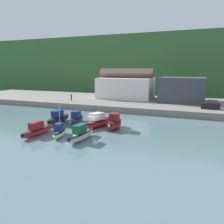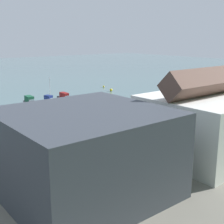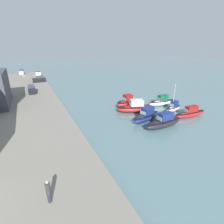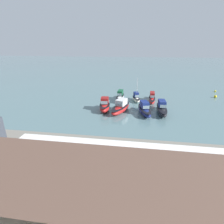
{
  "view_description": "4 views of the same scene",
  "coord_description": "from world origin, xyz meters",
  "px_view_note": "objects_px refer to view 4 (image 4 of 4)",
  "views": [
    {
      "loc": [
        17.68,
        -35.58,
        10.98
      ],
      "look_at": [
        1.29,
        6.7,
        2.03
      ],
      "focal_mm": 35.0,
      "sensor_mm": 36.0,
      "label": 1
    },
    {
      "loc": [
        26.88,
        51.41,
        14.23
      ],
      "look_at": [
        -4.84,
        12.02,
        1.94
      ],
      "focal_mm": 50.0,
      "sensor_mm": 36.0,
      "label": 2
    },
    {
      "loc": [
        -29.56,
        21.38,
        13.64
      ],
      "look_at": [
        -3.09,
        8.63,
        2.37
      ],
      "focal_mm": 28.0,
      "sensor_mm": 36.0,
      "label": 3
    },
    {
      "loc": [
        -2.84,
        36.91,
        14.0
      ],
      "look_at": [
        1.22,
        8.66,
        2.69
      ],
      "focal_mm": 28.0,
      "sensor_mm": 36.0,
      "label": 4
    }
  ],
  "objects_px": {
    "moored_boat_6": "(120,97)",
    "moored_boat_5": "(136,98)",
    "mooring_buoy_0": "(215,91)",
    "mooring_buoy_1": "(215,96)",
    "moored_boat_3": "(105,106)",
    "moored_boat_2": "(121,107)",
    "moored_boat_0": "(162,109)",
    "moored_boat_1": "(144,110)",
    "moored_boat_4": "(152,98)"
  },
  "relations": [
    {
      "from": "moored_boat_1",
      "to": "moored_boat_2",
      "type": "xyz_separation_m",
      "value": [
        5.03,
        -0.7,
        0.02
      ]
    },
    {
      "from": "moored_boat_1",
      "to": "mooring_buoy_0",
      "type": "height_order",
      "value": "moored_boat_1"
    },
    {
      "from": "moored_boat_1",
      "to": "moored_boat_3",
      "type": "distance_m",
      "value": 8.61
    },
    {
      "from": "mooring_buoy_1",
      "to": "mooring_buoy_0",
      "type": "bearing_deg",
      "value": -110.56
    },
    {
      "from": "moored_boat_1",
      "to": "moored_boat_3",
      "type": "height_order",
      "value": "moored_boat_3"
    },
    {
      "from": "moored_boat_3",
      "to": "moored_boat_4",
      "type": "xyz_separation_m",
      "value": [
        -10.79,
        -8.37,
        -0.28
      ]
    },
    {
      "from": "moored_boat_4",
      "to": "moored_boat_5",
      "type": "xyz_separation_m",
      "value": [
        4.04,
        0.49,
        0.01
      ]
    },
    {
      "from": "moored_boat_5",
      "to": "mooring_buoy_0",
      "type": "xyz_separation_m",
      "value": [
        -23.9,
        -12.59,
        -0.58
      ]
    },
    {
      "from": "moored_boat_0",
      "to": "moored_boat_6",
      "type": "bearing_deg",
      "value": -41.36
    },
    {
      "from": "moored_boat_3",
      "to": "moored_boat_0",
      "type": "bearing_deg",
      "value": 176.72
    },
    {
      "from": "moored_boat_3",
      "to": "mooring_buoy_1",
      "type": "xyz_separation_m",
      "value": [
        -28.23,
        -14.03,
        -0.75
      ]
    },
    {
      "from": "moored_boat_0",
      "to": "moored_boat_6",
      "type": "relative_size",
      "value": 1.11
    },
    {
      "from": "moored_boat_0",
      "to": "mooring_buoy_0",
      "type": "height_order",
      "value": "moored_boat_0"
    },
    {
      "from": "moored_boat_0",
      "to": "moored_boat_1",
      "type": "height_order",
      "value": "moored_boat_0"
    },
    {
      "from": "moored_boat_3",
      "to": "moored_boat_1",
      "type": "bearing_deg",
      "value": 170.3
    },
    {
      "from": "moored_boat_2",
      "to": "mooring_buoy_1",
      "type": "bearing_deg",
      "value": -131.89
    },
    {
      "from": "moored_boat_0",
      "to": "moored_boat_2",
      "type": "distance_m",
      "value": 8.69
    },
    {
      "from": "moored_boat_3",
      "to": "moored_boat_2",
      "type": "bearing_deg",
      "value": 174.42
    },
    {
      "from": "mooring_buoy_0",
      "to": "mooring_buoy_1",
      "type": "height_order",
      "value": "mooring_buoy_1"
    },
    {
      "from": "mooring_buoy_0",
      "to": "moored_boat_6",
      "type": "bearing_deg",
      "value": 23.69
    },
    {
      "from": "moored_boat_2",
      "to": "moored_boat_6",
      "type": "bearing_deg",
      "value": -65.02
    },
    {
      "from": "moored_boat_2",
      "to": "moored_boat_5",
      "type": "bearing_deg",
      "value": -93.58
    },
    {
      "from": "moored_boat_4",
      "to": "moored_boat_6",
      "type": "relative_size",
      "value": 1.09
    },
    {
      "from": "moored_boat_6",
      "to": "mooring_buoy_1",
      "type": "distance_m",
      "value": 26.31
    },
    {
      "from": "moored_boat_1",
      "to": "moored_boat_5",
      "type": "distance_m",
      "value": 8.83
    },
    {
      "from": "moored_boat_4",
      "to": "moored_boat_5",
      "type": "distance_m",
      "value": 4.07
    },
    {
      "from": "moored_boat_2",
      "to": "moored_boat_3",
      "type": "distance_m",
      "value": 3.55
    },
    {
      "from": "moored_boat_2",
      "to": "moored_boat_5",
      "type": "relative_size",
      "value": 1.35
    },
    {
      "from": "moored_boat_1",
      "to": "moored_boat_2",
      "type": "height_order",
      "value": "moored_boat_2"
    },
    {
      "from": "mooring_buoy_0",
      "to": "moored_boat_0",
      "type": "bearing_deg",
      "value": 47.6
    },
    {
      "from": "moored_boat_3",
      "to": "mooring_buoy_0",
      "type": "xyz_separation_m",
      "value": [
        -30.65,
        -20.47,
        -0.86
      ]
    },
    {
      "from": "moored_boat_0",
      "to": "moored_boat_6",
      "type": "distance_m",
      "value": 12.43
    },
    {
      "from": "moored_boat_0",
      "to": "moored_boat_5",
      "type": "height_order",
      "value": "moored_boat_5"
    },
    {
      "from": "moored_boat_1",
      "to": "moored_boat_4",
      "type": "distance_m",
      "value": 9.39
    },
    {
      "from": "moored_boat_2",
      "to": "moored_boat_4",
      "type": "height_order",
      "value": "moored_boat_2"
    },
    {
      "from": "moored_boat_6",
      "to": "moored_boat_5",
      "type": "bearing_deg",
      "value": -179.65
    },
    {
      "from": "moored_boat_1",
      "to": "mooring_buoy_0",
      "type": "relative_size",
      "value": 13.44
    },
    {
      "from": "moored_boat_0",
      "to": "moored_boat_1",
      "type": "xyz_separation_m",
      "value": [
        3.65,
        1.05,
        -0.02
      ]
    },
    {
      "from": "moored_boat_1",
      "to": "mooring_buoy_1",
      "type": "relative_size",
      "value": 9.55
    },
    {
      "from": "moored_boat_1",
      "to": "moored_boat_2",
      "type": "bearing_deg",
      "value": -22.32
    },
    {
      "from": "moored_boat_0",
      "to": "mooring_buoy_0",
      "type": "xyz_separation_m",
      "value": [
        -18.42,
        -20.17,
        -0.76
      ]
    },
    {
      "from": "moored_boat_1",
      "to": "moored_boat_5",
      "type": "height_order",
      "value": "moored_boat_5"
    },
    {
      "from": "moored_boat_4",
      "to": "mooring_buoy_0",
      "type": "relative_size",
      "value": 14.29
    },
    {
      "from": "moored_boat_0",
      "to": "moored_boat_5",
      "type": "xyz_separation_m",
      "value": [
        5.48,
        -7.58,
        -0.18
      ]
    },
    {
      "from": "moored_boat_1",
      "to": "moored_boat_4",
      "type": "bearing_deg",
      "value": -118.02
    },
    {
      "from": "moored_boat_2",
      "to": "mooring_buoy_0",
      "type": "distance_m",
      "value": 34.01
    },
    {
      "from": "moored_boat_2",
      "to": "moored_boat_3",
      "type": "height_order",
      "value": "moored_boat_3"
    },
    {
      "from": "moored_boat_3",
      "to": "mooring_buoy_0",
      "type": "distance_m",
      "value": 36.87
    },
    {
      "from": "moored_boat_5",
      "to": "moored_boat_1",
      "type": "bearing_deg",
      "value": 87.37
    },
    {
      "from": "moored_boat_0",
      "to": "moored_boat_2",
      "type": "relative_size",
      "value": 0.93
    }
  ]
}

